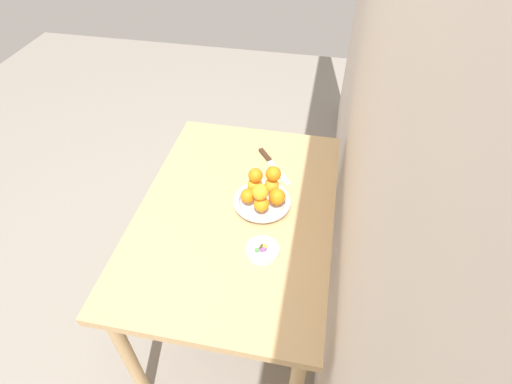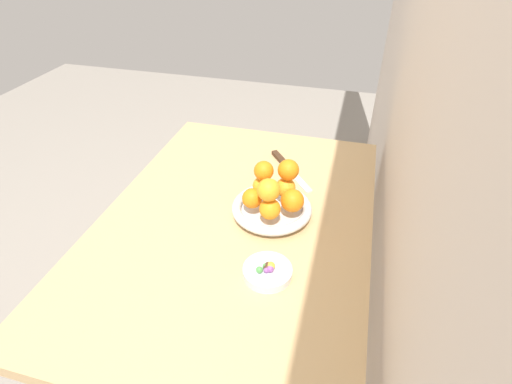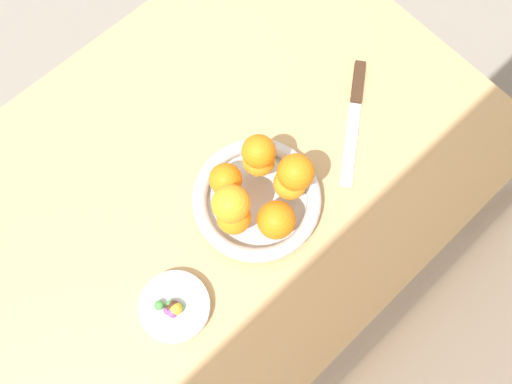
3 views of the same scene
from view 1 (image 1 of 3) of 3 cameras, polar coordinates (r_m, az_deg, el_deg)
ground_plane at (r=2.17m, az=-2.16°, el=-16.13°), size 6.00×6.00×0.00m
wall_back at (r=1.22m, az=16.84°, el=11.21°), size 4.00×0.05×2.50m
dining_table at (r=1.63m, az=-2.76°, el=-4.69°), size 1.10×0.76×0.74m
fruit_bowl at (r=1.57m, az=0.88°, el=-1.41°), size 0.23×0.23×0.04m
candy_dish at (r=1.42m, az=0.90°, el=-8.33°), size 0.12×0.12×0.02m
orange_0 at (r=1.52m, az=3.02°, el=-0.66°), size 0.06×0.06×0.06m
orange_1 at (r=1.57m, az=2.24°, el=0.96°), size 0.06×0.06×0.06m
orange_2 at (r=1.57m, az=-0.21°, el=1.03°), size 0.06×0.06×0.06m
orange_3 at (r=1.52m, az=-1.16°, el=-0.55°), size 0.06×0.06×0.06m
orange_4 at (r=1.49m, az=0.78°, el=-1.76°), size 0.06×0.06×0.06m
orange_5 at (r=1.52m, az=-0.08°, el=2.42°), size 0.06×0.06×0.06m
orange_6 at (r=1.53m, az=2.50°, el=2.61°), size 0.06×0.06×0.06m
orange_7 at (r=1.45m, az=0.61°, el=-0.01°), size 0.06×0.06×0.06m
candy_ball_0 at (r=1.40m, az=0.14°, el=-8.28°), size 0.02×0.02×0.02m
candy_ball_1 at (r=1.40m, az=1.18°, el=-8.11°), size 0.02×0.02×0.02m
candy_ball_2 at (r=1.40m, az=0.85°, el=-8.02°), size 0.02×0.02×0.02m
candy_ball_3 at (r=1.40m, az=0.82°, el=-8.26°), size 0.01×0.01×0.01m
candy_ball_4 at (r=1.41m, az=1.33°, el=-7.74°), size 0.01×0.01×0.01m
candy_ball_5 at (r=1.41m, az=0.98°, el=-7.81°), size 0.02×0.02×0.02m
candy_ball_6 at (r=1.41m, az=1.22°, el=-7.83°), size 0.02×0.02×0.02m
candy_ball_7 at (r=1.41m, az=0.73°, el=-7.89°), size 0.02×0.02×0.02m
knife at (r=1.77m, az=2.22°, el=4.17°), size 0.22×0.18×0.01m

